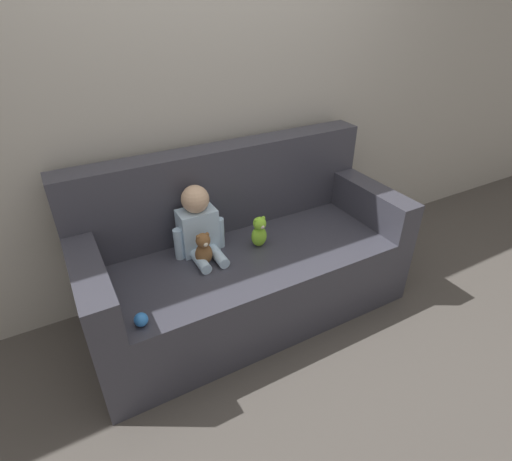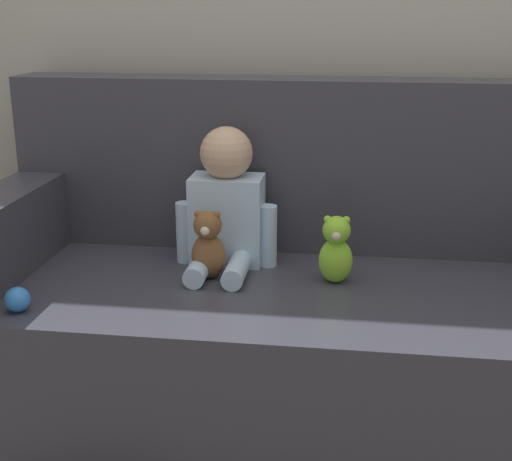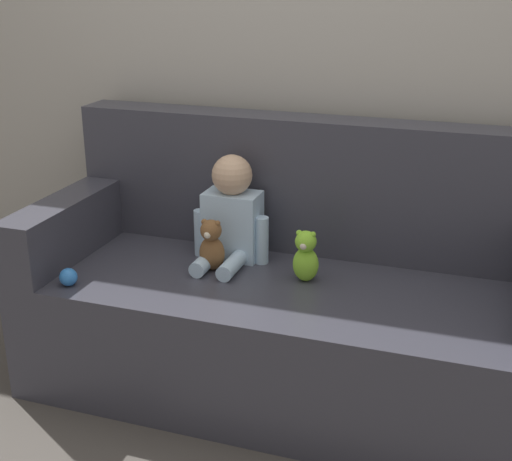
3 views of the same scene
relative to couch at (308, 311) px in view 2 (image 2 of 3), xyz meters
The scene contains 6 objects.
ground_plane 0.36m from the couch, 90.00° to the right, with size 12.00×12.00×0.00m, color #4C4742.
couch is the anchor object (origin of this frame).
person_baby 0.40m from the couch, 167.05° to the left, with size 0.31×0.33×0.42m.
teddy_bear_brown 0.37m from the couch, 165.64° to the right, with size 0.10×0.10×0.21m.
plush_toy_side 0.24m from the couch, 36.13° to the right, with size 0.10×0.09×0.20m.
toy_ball 0.85m from the couch, 152.76° to the right, with size 0.07×0.07×0.07m.
Camera 2 is at (0.12, -1.94, 1.25)m, focal length 50.00 mm.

